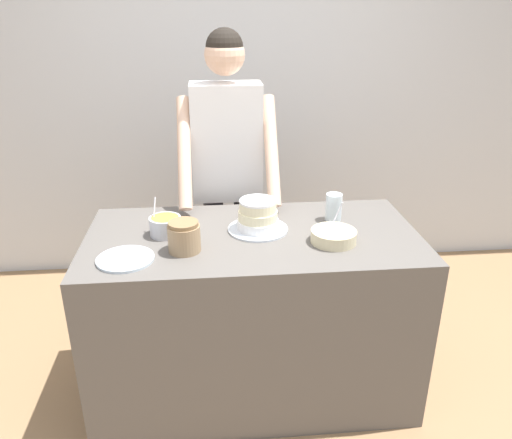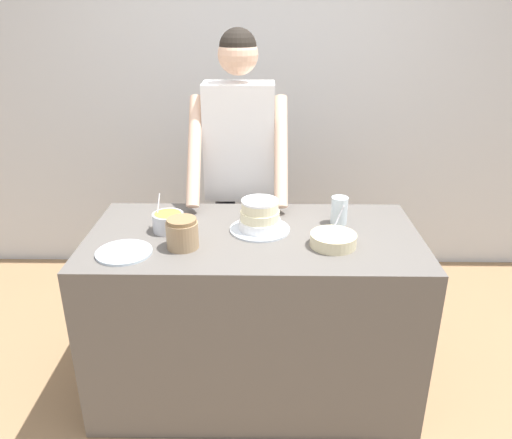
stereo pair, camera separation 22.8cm
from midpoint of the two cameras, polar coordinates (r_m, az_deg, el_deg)
ground_plane at (r=2.55m, az=2.38°, el=-23.90°), size 14.00×14.00×0.00m
wall_back at (r=3.59m, az=2.02°, el=14.08°), size 10.00×0.05×2.60m
counter at (r=2.57m, az=2.33°, el=-10.70°), size 1.57×0.78×0.88m
person_baker at (r=2.83m, az=0.39°, el=7.07°), size 0.53×0.48×1.77m
cake at (r=2.36m, az=3.20°, el=0.21°), size 0.29×0.29×0.15m
frosting_bowl_white at (r=2.27m, az=11.68°, el=-2.28°), size 0.21×0.21×0.17m
frosting_bowl_orange at (r=2.38m, az=-7.33°, el=-0.26°), size 0.15×0.15×0.17m
drinking_glass at (r=2.49m, az=12.08°, el=0.98°), size 0.08×0.08×0.14m
ceramic_plate at (r=2.21m, az=-12.04°, el=-3.77°), size 0.24×0.24×0.01m
stoneware_jar at (r=2.20m, az=-5.52°, el=-1.66°), size 0.14×0.14×0.14m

